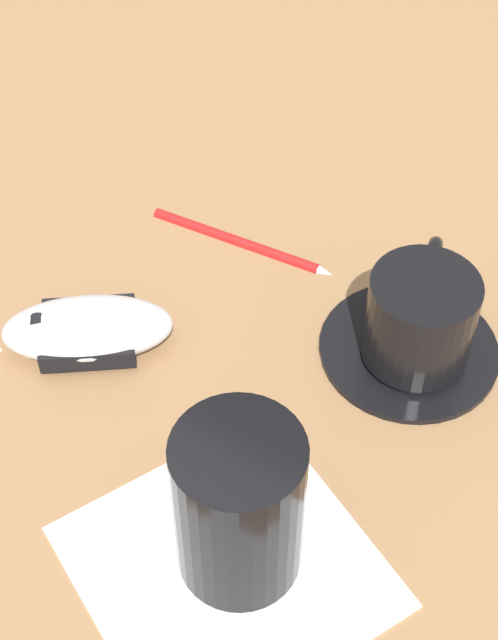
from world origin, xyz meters
TOP-DOWN VIEW (x-y plane):
  - ground_plane at (0.00, 0.00)m, footprint 3.00×3.00m
  - saucer at (-0.06, -0.13)m, footprint 0.13×0.13m
  - coffee_cup at (-0.07, -0.12)m, footprint 0.07×0.10m
  - computer_mouse at (0.13, -0.01)m, footprint 0.13×0.12m
  - napkin_under_glass at (-0.04, 0.08)m, footprint 0.22×0.22m
  - drinking_glass at (-0.05, 0.07)m, footprint 0.07×0.07m
  - pen at (0.10, -0.15)m, footprint 0.15×0.02m

SIDE VIEW (x-z plane):
  - ground_plane at x=0.00m, z-range 0.00..0.00m
  - napkin_under_glass at x=-0.04m, z-range 0.00..0.00m
  - pen at x=0.10m, z-range 0.00..0.01m
  - saucer at x=-0.06m, z-range 0.00..0.01m
  - computer_mouse at x=0.13m, z-range 0.00..0.03m
  - coffee_cup at x=-0.07m, z-range 0.01..0.08m
  - drinking_glass at x=-0.05m, z-range 0.00..0.11m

